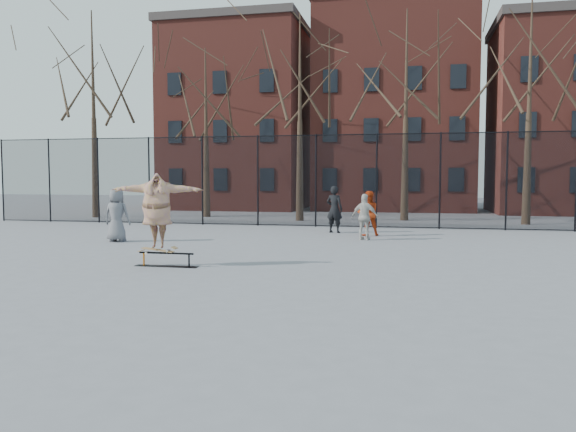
% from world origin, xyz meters
% --- Properties ---
extents(ground, '(100.00, 100.00, 0.00)m').
position_xyz_m(ground, '(0.00, 0.00, 0.00)').
color(ground, slate).
extents(skate_rail, '(1.58, 0.24, 0.35)m').
position_xyz_m(skate_rail, '(-3.16, 1.52, 0.14)').
color(skate_rail, black).
rests_on(skate_rail, ground).
extents(skateboard, '(0.85, 0.20, 0.10)m').
position_xyz_m(skateboard, '(-3.37, 1.52, 0.40)').
color(skateboard, olive).
rests_on(skateboard, skate_rail).
extents(skater, '(2.30, 1.09, 1.81)m').
position_xyz_m(skater, '(-3.37, 1.52, 1.36)').
color(skater, '#3F317C').
rests_on(skater, skateboard).
extents(bystander_grey, '(0.89, 0.60, 1.79)m').
position_xyz_m(bystander_grey, '(-6.98, 6.05, 0.90)').
color(bystander_grey, '#5E5F63').
rests_on(bystander_grey, ground).
extents(bystander_black, '(0.77, 0.62, 1.83)m').
position_xyz_m(bystander_black, '(-0.26, 10.60, 0.91)').
color(bystander_black, black).
rests_on(bystander_black, ground).
extents(bystander_red, '(0.95, 0.83, 1.65)m').
position_xyz_m(bystander_red, '(1.10, 9.72, 0.83)').
color(bystander_red, '#AD310F').
rests_on(bystander_red, ground).
extents(bystander_white, '(1.00, 0.60, 1.59)m').
position_xyz_m(bystander_white, '(1.09, 8.29, 0.79)').
color(bystander_white, '#B8B4AA').
rests_on(bystander_white, ground).
extents(fence, '(34.03, 0.07, 4.00)m').
position_xyz_m(fence, '(-0.01, 13.00, 2.05)').
color(fence, black).
rests_on(fence, ground).
extents(tree_row, '(33.66, 7.46, 10.67)m').
position_xyz_m(tree_row, '(-0.25, 17.15, 7.36)').
color(tree_row, black).
rests_on(tree_row, ground).
extents(rowhouses, '(29.00, 7.00, 13.00)m').
position_xyz_m(rowhouses, '(0.72, 26.00, 6.06)').
color(rowhouses, maroon).
rests_on(rowhouses, ground).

